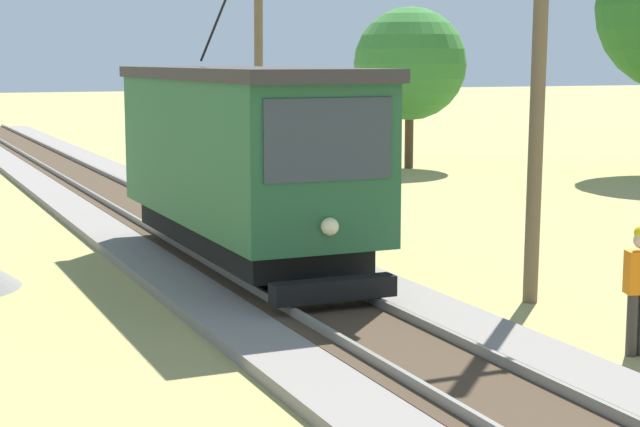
% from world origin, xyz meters
% --- Properties ---
extents(red_tram, '(2.60, 8.54, 4.79)m').
position_xyz_m(red_tram, '(0.00, 16.24, 2.19)').
color(red_tram, '#235633').
rests_on(red_tram, rail_right).
extents(utility_pole_near_tram, '(1.40, 0.35, 8.32)m').
position_xyz_m(utility_pole_near_tram, '(3.51, 11.89, 4.26)').
color(utility_pole_near_tram, brown).
rests_on(utility_pole_near_tram, ground).
extents(utility_pole_mid, '(1.40, 0.36, 7.11)m').
position_xyz_m(utility_pole_mid, '(3.51, 24.80, 3.65)').
color(utility_pole_mid, brown).
rests_on(utility_pole_mid, ground).
extents(track_worker, '(0.44, 0.35, 1.78)m').
position_xyz_m(track_worker, '(2.99, 8.74, 0.98)').
color(track_worker, '#38332D').
rests_on(track_worker, ground).
extents(tree_left_near, '(4.11, 4.11, 5.88)m').
position_xyz_m(tree_left_near, '(11.90, 31.65, 3.81)').
color(tree_left_near, '#4C3823').
rests_on(tree_left_near, ground).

